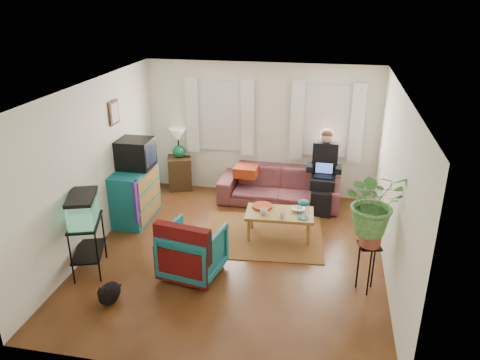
% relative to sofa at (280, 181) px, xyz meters
% --- Properties ---
extents(floor, '(4.50, 5.00, 0.01)m').
position_rel_sofa_xyz_m(floor, '(-0.45, -2.05, -0.45)').
color(floor, '#4F2B14').
rests_on(floor, ground).
extents(ceiling, '(4.50, 5.00, 0.01)m').
position_rel_sofa_xyz_m(ceiling, '(-0.45, -2.05, 2.15)').
color(ceiling, white).
rests_on(ceiling, wall_back).
extents(wall_back, '(4.50, 0.01, 2.60)m').
position_rel_sofa_xyz_m(wall_back, '(-0.45, 0.45, 0.85)').
color(wall_back, silver).
rests_on(wall_back, floor).
extents(wall_front, '(4.50, 0.01, 2.60)m').
position_rel_sofa_xyz_m(wall_front, '(-0.45, -4.55, 0.85)').
color(wall_front, silver).
rests_on(wall_front, floor).
extents(wall_left, '(0.01, 5.00, 2.60)m').
position_rel_sofa_xyz_m(wall_left, '(-2.70, -2.05, 0.85)').
color(wall_left, silver).
rests_on(wall_left, floor).
extents(wall_right, '(0.01, 5.00, 2.60)m').
position_rel_sofa_xyz_m(wall_right, '(1.80, -2.05, 0.85)').
color(wall_right, silver).
rests_on(wall_right, floor).
extents(window_left, '(1.08, 0.04, 1.38)m').
position_rel_sofa_xyz_m(window_left, '(-1.25, 0.43, 1.10)').
color(window_left, white).
rests_on(window_left, wall_back).
extents(window_right, '(1.08, 0.04, 1.38)m').
position_rel_sofa_xyz_m(window_right, '(0.80, 0.43, 1.10)').
color(window_right, white).
rests_on(window_right, wall_back).
extents(curtains_left, '(1.36, 0.06, 1.50)m').
position_rel_sofa_xyz_m(curtains_left, '(-1.25, 0.35, 1.10)').
color(curtains_left, white).
rests_on(curtains_left, wall_back).
extents(curtains_right, '(1.36, 0.06, 1.50)m').
position_rel_sofa_xyz_m(curtains_right, '(0.80, 0.35, 1.10)').
color(curtains_right, white).
rests_on(curtains_right, wall_back).
extents(picture_frame, '(0.04, 0.32, 0.40)m').
position_rel_sofa_xyz_m(picture_frame, '(-2.66, -1.20, 1.50)').
color(picture_frame, '#3D2616').
rests_on(picture_frame, wall_left).
extents(area_rug, '(2.13, 1.77, 0.01)m').
position_rel_sofa_xyz_m(area_rug, '(-0.12, -1.39, -0.44)').
color(area_rug, maroon).
rests_on(area_rug, floor).
extents(sofa, '(2.30, 0.95, 0.89)m').
position_rel_sofa_xyz_m(sofa, '(0.00, 0.00, 0.00)').
color(sofa, brown).
rests_on(sofa, floor).
extents(seated_person, '(0.59, 0.71, 1.36)m').
position_rel_sofa_xyz_m(seated_person, '(0.82, -0.02, 0.23)').
color(seated_person, black).
rests_on(seated_person, sofa).
extents(side_table, '(0.59, 0.59, 0.68)m').
position_rel_sofa_xyz_m(side_table, '(-2.10, 0.30, -0.11)').
color(side_table, '#3B2816').
rests_on(side_table, floor).
extents(table_lamp, '(0.44, 0.44, 0.62)m').
position_rel_sofa_xyz_m(table_lamp, '(-2.10, 0.30, 0.52)').
color(table_lamp, white).
rests_on(table_lamp, side_table).
extents(dresser, '(0.53, 1.06, 0.95)m').
position_rel_sofa_xyz_m(dresser, '(-2.44, -1.18, 0.03)').
color(dresser, '#106064').
rests_on(dresser, floor).
extents(crt_tv, '(0.58, 0.53, 0.51)m').
position_rel_sofa_xyz_m(crt_tv, '(-2.41, -1.07, 0.76)').
color(crt_tv, black).
rests_on(crt_tv, dresser).
extents(aquarium_stand, '(0.61, 0.81, 0.80)m').
position_rel_sofa_xyz_m(aquarium_stand, '(-2.45, -2.89, -0.04)').
color(aquarium_stand, black).
rests_on(aquarium_stand, floor).
extents(aquarium, '(0.55, 0.74, 0.42)m').
position_rel_sofa_xyz_m(aquarium, '(-2.45, -2.89, 0.57)').
color(aquarium, '#7FD899').
rests_on(aquarium, aquarium_stand).
extents(black_cat, '(0.28, 0.41, 0.34)m').
position_rel_sofa_xyz_m(black_cat, '(-1.83, -3.55, -0.27)').
color(black_cat, black).
rests_on(black_cat, floor).
extents(armchair, '(0.91, 0.87, 0.81)m').
position_rel_sofa_xyz_m(armchair, '(-0.93, -2.66, -0.04)').
color(armchair, '#105565').
rests_on(armchair, floor).
extents(serape_throw, '(0.84, 0.33, 0.67)m').
position_rel_sofa_xyz_m(serape_throw, '(-0.99, -2.97, 0.13)').
color(serape_throw, '#9E0A0A').
rests_on(serape_throw, armchair).
extents(coffee_table, '(1.14, 0.66, 0.46)m').
position_rel_sofa_xyz_m(coffee_table, '(0.16, -1.36, -0.22)').
color(coffee_table, brown).
rests_on(coffee_table, floor).
extents(cup_a, '(0.13, 0.13, 0.10)m').
position_rel_sofa_xyz_m(cup_a, '(-0.08, -1.48, 0.06)').
color(cup_a, white).
rests_on(cup_a, coffee_table).
extents(cup_b, '(0.11, 0.11, 0.09)m').
position_rel_sofa_xyz_m(cup_b, '(0.22, -1.54, 0.06)').
color(cup_b, beige).
rests_on(cup_b, coffee_table).
extents(bowl, '(0.23, 0.23, 0.05)m').
position_rel_sofa_xyz_m(bowl, '(0.46, -1.25, 0.04)').
color(bowl, white).
rests_on(bowl, coffee_table).
extents(snack_tray, '(0.36, 0.36, 0.04)m').
position_rel_sofa_xyz_m(snack_tray, '(-0.15, -1.23, 0.03)').
color(snack_tray, '#B21414').
rests_on(snack_tray, coffee_table).
extents(birdcage, '(0.19, 0.19, 0.32)m').
position_rel_sofa_xyz_m(birdcage, '(0.55, -1.49, 0.17)').
color(birdcage, '#115B6B').
rests_on(birdcage, coffee_table).
extents(plant_stand, '(0.36, 0.36, 0.71)m').
position_rel_sofa_xyz_m(plant_stand, '(1.50, -2.61, -0.09)').
color(plant_stand, black).
rests_on(plant_stand, floor).
extents(potted_plant, '(0.94, 0.85, 0.90)m').
position_rel_sofa_xyz_m(potted_plant, '(1.50, -2.61, 0.76)').
color(potted_plant, '#599947').
rests_on(potted_plant, plant_stand).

